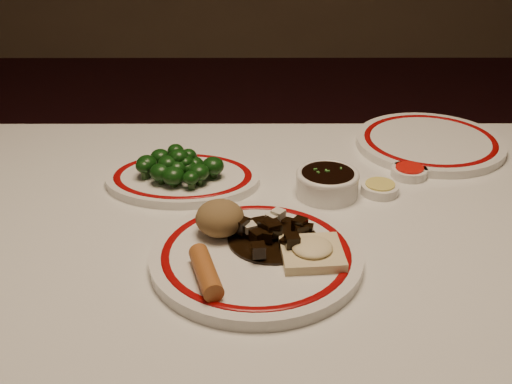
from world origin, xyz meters
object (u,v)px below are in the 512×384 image
Objects in this scene: dining_table at (276,285)px; rice_mound at (220,218)px; spring_roll at (206,272)px; broccoli_pile at (179,164)px; broccoli_plate at (183,178)px; main_plate at (256,257)px; soy_bowl at (327,184)px; fried_wonton at (312,251)px; stirfry_heap at (273,235)px.

rice_mound reaches higher than dining_table.
spring_roll is 0.31m from broccoli_pile.
dining_table is 0.26m from broccoli_plate.
soy_bowl reaches higher than main_plate.
fried_wonton is 0.22m from soy_bowl.
rice_mound is at bearing -67.45° from broccoli_pile.
stirfry_heap is (-0.01, -0.04, 0.12)m from dining_table.
spring_roll is (-0.10, -0.14, 0.12)m from dining_table.
fried_wonton is at bearing -38.47° from stirfry_heap.
rice_mound is at bearing 153.90° from fried_wonton.
broccoli_pile is at bearing 118.65° from main_plate.
broccoli_plate is at bearing 132.50° from dining_table.
main_plate is at bearing -113.80° from dining_table.
spring_roll is at bearing -135.09° from main_plate.
rice_mound is at bearing 67.71° from spring_roll.
broccoli_pile is at bearing -120.34° from broccoli_plate.
broccoli_pile is at bearing 134.24° from dining_table.
stirfry_heap is 0.26m from broccoli_pile.
spring_roll is 0.32m from broccoli_plate.
rice_mound is 0.55× the size of stirfry_heap.
main_plate is 0.08m from rice_mound.
stirfry_heap is (-0.05, 0.04, 0.00)m from fried_wonton.
broccoli_plate is (-0.08, 0.20, -0.03)m from rice_mound.
spring_roll is 0.13m from stirfry_heap.
rice_mound reaches higher than stirfry_heap.
broccoli_plate is at bearing 110.93° from rice_mound.
broccoli_plate is (-0.06, 0.31, -0.02)m from spring_roll.
fried_wonton is at bearing -51.74° from broccoli_plate.
rice_mound is 0.47× the size of broccoli_pile.
broccoli_pile reaches higher than dining_table.
soy_bowl is (0.12, 0.20, 0.01)m from main_plate.
dining_table is 0.13m from main_plate.
fried_wonton is at bearing -62.20° from dining_table.
spring_roll is 0.94× the size of soy_bowl.
dining_table is 0.21m from spring_roll.
broccoli_pile is at bearing 112.55° from rice_mound.
stirfry_heap is at bearing 141.53° from fried_wonton.
main_plate is 0.28m from broccoli_plate.
main_plate is 0.04m from stirfry_heap.
main_plate is at bearing 170.76° from fried_wonton.
dining_table is at bearing -47.50° from broccoli_plate.
fried_wonton is 0.69× the size of stirfry_heap.
fried_wonton is 0.33m from broccoli_pile.
broccoli_pile is (-0.13, 0.24, 0.03)m from main_plate.
broccoli_pile is at bearing 126.38° from stirfry_heap.
dining_table is at bearing -45.76° from broccoli_pile.
spring_roll reaches higher than fried_wonton.
rice_mound is at bearing 135.94° from main_plate.
broccoli_pile is (-0.21, 0.25, 0.01)m from fried_wonton.
rice_mound is 0.21m from broccoli_pile.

